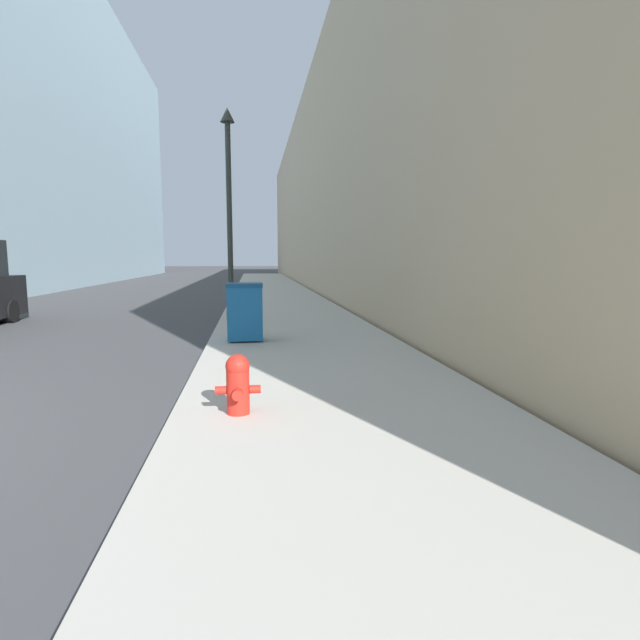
# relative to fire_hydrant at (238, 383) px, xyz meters

# --- Properties ---
(sidewalk_right) EXTENTS (3.85, 60.00, 0.14)m
(sidewalk_right) POSITION_rel_fire_hydrant_xyz_m (1.20, 16.97, -0.41)
(sidewalk_right) COLOR #B7B2A8
(sidewalk_right) RESTS_ON ground
(building_right_stone) EXTENTS (12.00, 60.00, 11.28)m
(building_right_stone) POSITION_rel_fire_hydrant_xyz_m (9.22, 24.97, 5.16)
(building_right_stone) COLOR tan
(building_right_stone) RESTS_ON ground
(fire_hydrant) EXTENTS (0.48, 0.37, 0.65)m
(fire_hydrant) POSITION_rel_fire_hydrant_xyz_m (0.00, 0.00, 0.00)
(fire_hydrant) COLOR red
(fire_hydrant) RESTS_ON sidewalk_right
(trash_bin) EXTENTS (0.71, 0.62, 1.16)m
(trash_bin) POSITION_rel_fire_hydrant_xyz_m (0.01, 4.76, 0.26)
(trash_bin) COLOR #19609E
(trash_bin) RESTS_ON sidewalk_right
(lamppost) EXTENTS (0.37, 0.37, 5.50)m
(lamppost) POSITION_rel_fire_hydrant_xyz_m (-0.40, 8.30, 2.77)
(lamppost) COLOR #2D332D
(lamppost) RESTS_ON sidewalk_right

